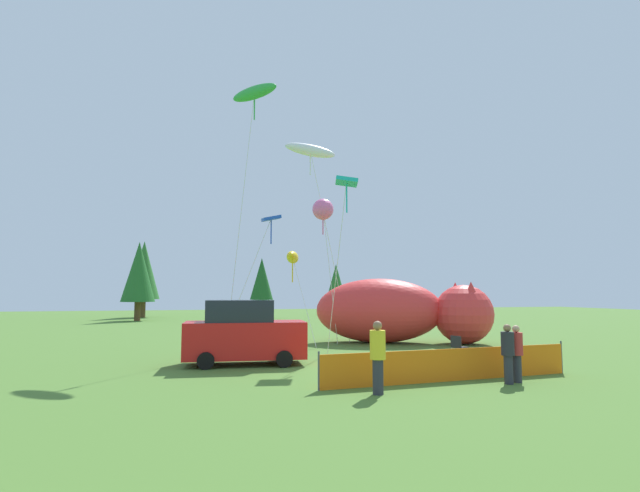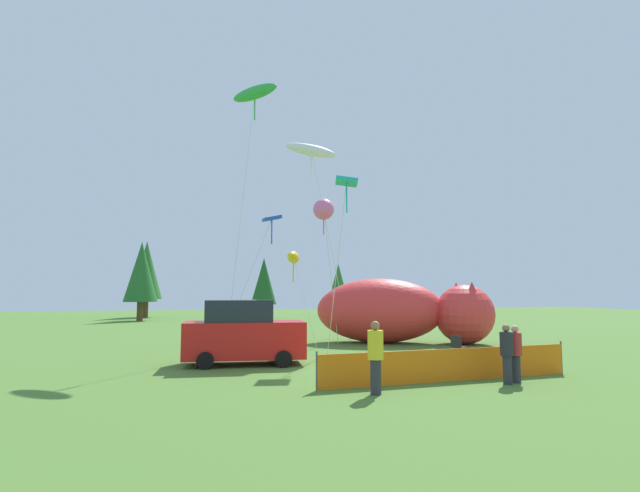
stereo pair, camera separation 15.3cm
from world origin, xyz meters
name	(u,v)px [view 2 (the right image)]	position (x,y,z in m)	size (l,w,h in m)	color
ground_plane	(364,367)	(0.00, 0.00, 0.00)	(120.00, 120.00, 0.00)	#4C752D
parked_car	(243,333)	(-3.99, 1.64, 1.10)	(4.40, 2.35, 2.29)	red
folding_chair	(458,345)	(4.15, 0.88, 0.54)	(0.66, 0.66, 0.90)	black
inflatable_cat	(400,313)	(4.54, 7.22, 1.51)	(8.96, 6.08, 3.28)	red
safety_fence	(451,365)	(1.49, -3.27, 0.46)	(8.29, 0.75, 1.02)	orange
spectator_in_grey_shirt	(516,351)	(3.17, -3.97, 0.88)	(0.35, 0.35, 1.62)	#2D2D38
spectator_in_black_shirt	(507,351)	(2.78, -4.11, 0.91)	(0.36, 0.36, 1.67)	#2D2D38
spectator_in_white_shirt	(376,354)	(-1.31, -4.49, 1.00)	(0.40, 0.40, 1.84)	#2D2D38
kite_green_fish	(255,94)	(-3.17, 5.84, 11.74)	(2.36, 1.78, 12.31)	silver
kite_blue_box	(271,221)	(-1.96, 8.18, 6.18)	(2.92, 0.98, 6.50)	silver
kite_teal_diamond	(346,185)	(0.28, 2.78, 7.01)	(1.15, 1.49, 7.31)	silver
kite_white_ghost	(311,151)	(0.08, 8.07, 9.90)	(3.48, 0.69, 10.41)	silver
kite_pink_octopus	(324,210)	(0.67, 7.76, 6.79)	(1.25, 1.08, 7.34)	silver
kite_yellow_hero	(293,258)	(-0.66, 8.91, 4.38)	(1.20, 3.80, 4.75)	silver
horizon_tree_east	(338,284)	(10.57, 37.66, 3.56)	(2.43, 2.43, 5.79)	brown
horizon_tree_west	(264,281)	(1.23, 32.08, 3.65)	(2.49, 2.49, 5.94)	brown
horizon_tree_mid	(141,272)	(-10.12, 31.90, 4.43)	(3.02, 3.02, 7.22)	brown
horizon_tree_northeast	(146,270)	(-10.16, 38.24, 4.85)	(3.31, 3.31, 7.90)	brown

